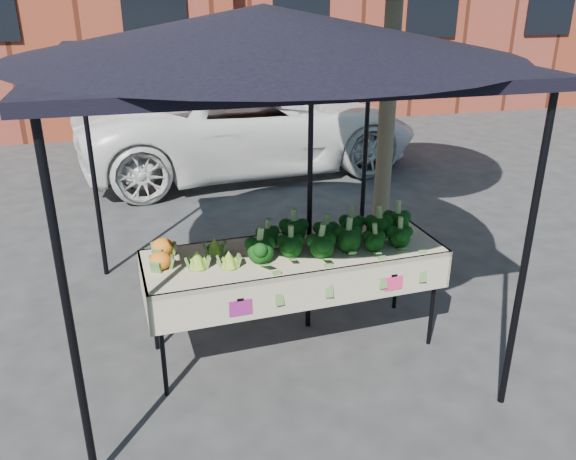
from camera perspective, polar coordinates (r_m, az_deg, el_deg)
The scene contains 7 objects.
ground at distance 5.04m, azimuth -0.21°, elevation -11.97°, with size 90.00×90.00×0.00m, color #272729.
table at distance 4.90m, azimuth 0.59°, elevation -6.82°, with size 2.44×0.94×0.90m.
canopy at distance 4.82m, azimuth -2.13°, elevation 4.64°, with size 3.16×3.16×2.74m, color black, non-canonical shape.
broccoli_heap at distance 4.75m, azimuth 4.33°, elevation -0.17°, with size 1.46×0.56×0.24m, color black.
romanesco_cluster at distance 4.53m, azimuth -7.49°, elevation -1.92°, with size 0.42×0.46×0.19m, color #86A72F.
cauliflower_pair at distance 4.58m, azimuth -12.20°, elevation -2.08°, with size 0.22×0.42×0.17m, color orange.
street_tree at distance 5.98m, azimuth 10.13°, elevation 18.54°, with size 2.50×2.50×4.92m, color #1E4C14, non-canonical shape.
Camera 1 is at (-1.02, -4.00, 2.88)m, focal length 36.60 mm.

